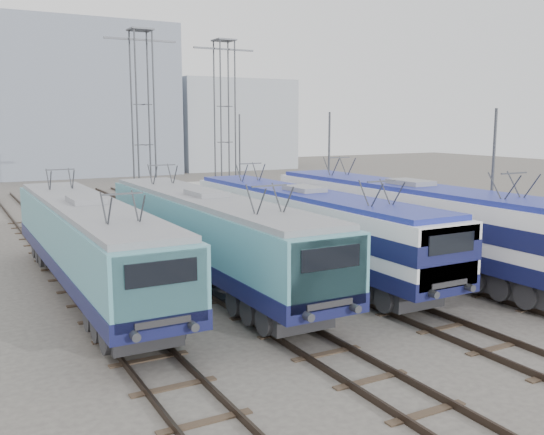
{
  "coord_description": "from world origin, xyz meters",
  "views": [
    {
      "loc": [
        -11.39,
        -15.45,
        6.47
      ],
      "look_at": [
        0.95,
        7.0,
        2.39
      ],
      "focal_mm": 40.0,
      "sensor_mm": 36.0,
      "label": 1
    }
  ],
  "objects_px": {
    "locomotive_far_left": "(89,240)",
    "catenary_tower_west": "(143,118)",
    "mast_rear": "(240,161)",
    "locomotive_center_right": "(306,222)",
    "mast_front": "(492,194)",
    "catenary_tower_east": "(225,119)",
    "mast_mid": "(329,172)",
    "locomotive_far_right": "(412,216)",
    "locomotive_center_left": "(209,231)"
  },
  "relations": [
    {
      "from": "locomotive_far_left",
      "to": "catenary_tower_west",
      "type": "relative_size",
      "value": 1.43
    },
    {
      "from": "catenary_tower_west",
      "to": "mast_rear",
      "type": "distance_m",
      "value": 9.99
    },
    {
      "from": "mast_rear",
      "to": "locomotive_center_right",
      "type": "bearing_deg",
      "value": -107.88
    },
    {
      "from": "mast_front",
      "to": "mast_rear",
      "type": "relative_size",
      "value": 1.0
    },
    {
      "from": "catenary_tower_east",
      "to": "locomotive_center_right",
      "type": "bearing_deg",
      "value": -103.52
    },
    {
      "from": "locomotive_center_right",
      "to": "mast_mid",
      "type": "distance_m",
      "value": 10.05
    },
    {
      "from": "locomotive_far_left",
      "to": "catenary_tower_east",
      "type": "xyz_separation_m",
      "value": [
        13.25,
        16.95,
        4.5
      ]
    },
    {
      "from": "locomotive_center_right",
      "to": "catenary_tower_west",
      "type": "height_order",
      "value": "catenary_tower_west"
    },
    {
      "from": "locomotive_far_left",
      "to": "locomotive_far_right",
      "type": "bearing_deg",
      "value": -9.87
    },
    {
      "from": "catenary_tower_east",
      "to": "mast_front",
      "type": "height_order",
      "value": "catenary_tower_east"
    },
    {
      "from": "mast_front",
      "to": "mast_rear",
      "type": "bearing_deg",
      "value": 90.0
    },
    {
      "from": "locomotive_center_left",
      "to": "catenary_tower_west",
      "type": "xyz_separation_m",
      "value": [
        2.25,
        15.62,
        4.46
      ]
    },
    {
      "from": "locomotive_far_right",
      "to": "mast_rear",
      "type": "relative_size",
      "value": 2.6
    },
    {
      "from": "catenary_tower_west",
      "to": "mast_front",
      "type": "height_order",
      "value": "catenary_tower_west"
    },
    {
      "from": "mast_front",
      "to": "mast_rear",
      "type": "xyz_separation_m",
      "value": [
        0.0,
        24.0,
        0.0
      ]
    },
    {
      "from": "locomotive_far_left",
      "to": "locomotive_far_right",
      "type": "height_order",
      "value": "locomotive_far_right"
    },
    {
      "from": "locomotive_center_right",
      "to": "mast_front",
      "type": "bearing_deg",
      "value": -34.22
    },
    {
      "from": "locomotive_center_right",
      "to": "mast_front",
      "type": "distance_m",
      "value": 7.79
    },
    {
      "from": "catenary_tower_east",
      "to": "mast_mid",
      "type": "relative_size",
      "value": 1.71
    },
    {
      "from": "locomotive_far_left",
      "to": "locomotive_center_right",
      "type": "bearing_deg",
      "value": -4.65
    },
    {
      "from": "mast_front",
      "to": "mast_mid",
      "type": "height_order",
      "value": "same"
    },
    {
      "from": "mast_front",
      "to": "locomotive_far_right",
      "type": "bearing_deg",
      "value": 124.39
    },
    {
      "from": "catenary_tower_west",
      "to": "locomotive_far_right",
      "type": "bearing_deg",
      "value": -68.68
    },
    {
      "from": "locomotive_center_left",
      "to": "mast_mid",
      "type": "bearing_deg",
      "value": 35.08
    },
    {
      "from": "locomotive_center_left",
      "to": "locomotive_far_right",
      "type": "distance_m",
      "value": 9.16
    },
    {
      "from": "locomotive_center_left",
      "to": "mast_mid",
      "type": "distance_m",
      "value": 13.32
    },
    {
      "from": "mast_mid",
      "to": "mast_rear",
      "type": "distance_m",
      "value": 12.0
    },
    {
      "from": "locomotive_center_left",
      "to": "mast_mid",
      "type": "height_order",
      "value": "mast_mid"
    },
    {
      "from": "locomotive_center_left",
      "to": "locomotive_far_right",
      "type": "bearing_deg",
      "value": -10.56
    },
    {
      "from": "locomotive_center_right",
      "to": "mast_front",
      "type": "height_order",
      "value": "mast_front"
    },
    {
      "from": "locomotive_far_left",
      "to": "catenary_tower_east",
      "type": "distance_m",
      "value": 21.98
    },
    {
      "from": "mast_mid",
      "to": "locomotive_far_right",
      "type": "bearing_deg",
      "value": -101.25
    },
    {
      "from": "locomotive_far_left",
      "to": "locomotive_center_left",
      "type": "bearing_deg",
      "value": -8.47
    },
    {
      "from": "locomotive_far_left",
      "to": "locomotive_center_left",
      "type": "xyz_separation_m",
      "value": [
        4.5,
        -0.67,
        0.04
      ]
    },
    {
      "from": "locomotive_far_left",
      "to": "mast_front",
      "type": "xyz_separation_m",
      "value": [
        15.35,
        -5.05,
        1.36
      ]
    },
    {
      "from": "locomotive_center_right",
      "to": "locomotive_far_right",
      "type": "bearing_deg",
      "value": -19.75
    },
    {
      "from": "mast_mid",
      "to": "catenary_tower_east",
      "type": "bearing_deg",
      "value": 101.86
    },
    {
      "from": "locomotive_center_right",
      "to": "mast_front",
      "type": "xyz_separation_m",
      "value": [
        6.35,
        -4.32,
        1.3
      ]
    },
    {
      "from": "locomotive_far_right",
      "to": "mast_mid",
      "type": "bearing_deg",
      "value": 78.75
    },
    {
      "from": "locomotive_center_right",
      "to": "mast_rear",
      "type": "relative_size",
      "value": 2.45
    },
    {
      "from": "catenary_tower_west",
      "to": "mast_mid",
      "type": "relative_size",
      "value": 1.71
    },
    {
      "from": "locomotive_far_right",
      "to": "mast_mid",
      "type": "xyz_separation_m",
      "value": [
        1.85,
        9.3,
        1.18
      ]
    },
    {
      "from": "mast_rear",
      "to": "catenary_tower_east",
      "type": "bearing_deg",
      "value": -136.4
    },
    {
      "from": "locomotive_center_left",
      "to": "locomotive_far_right",
      "type": "xyz_separation_m",
      "value": [
        9.0,
        -1.68,
        0.14
      ]
    },
    {
      "from": "mast_front",
      "to": "locomotive_center_left",
      "type": "bearing_deg",
      "value": 158.01
    },
    {
      "from": "locomotive_center_left",
      "to": "mast_mid",
      "type": "xyz_separation_m",
      "value": [
        10.85,
        7.62,
        1.32
      ]
    },
    {
      "from": "locomotive_center_left",
      "to": "catenary_tower_east",
      "type": "xyz_separation_m",
      "value": [
        8.75,
        17.62,
        4.46
      ]
    },
    {
      "from": "catenary_tower_east",
      "to": "mast_mid",
      "type": "xyz_separation_m",
      "value": [
        2.1,
        -10.0,
        -3.14
      ]
    },
    {
      "from": "locomotive_center_left",
      "to": "mast_rear",
      "type": "distance_m",
      "value": 22.46
    },
    {
      "from": "locomotive_center_left",
      "to": "locomotive_far_right",
      "type": "height_order",
      "value": "locomotive_far_right"
    }
  ]
}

